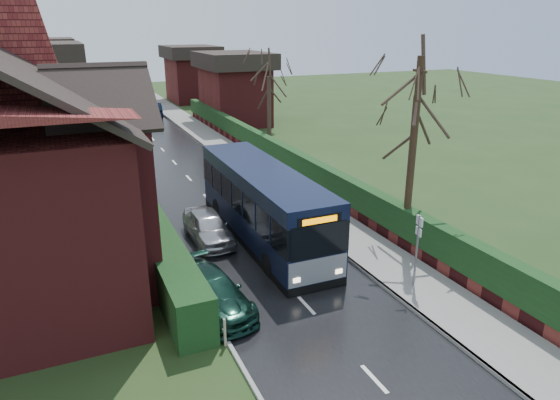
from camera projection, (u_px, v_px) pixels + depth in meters
name	position (u px, v px, depth m)	size (l,w,h in m)	color
ground	(282.00, 279.00, 18.35)	(140.00, 140.00, 0.00)	#2D431C
road	(207.00, 198.00, 26.98)	(6.00, 100.00, 0.02)	black
pavement	(279.00, 187.00, 28.58)	(2.50, 100.00, 0.14)	slate
kerb_right	(259.00, 190.00, 28.12)	(0.12, 100.00, 0.14)	gray
kerb_left	(150.00, 205.00, 25.80)	(0.12, 100.00, 0.10)	gray
front_hedge	(149.00, 228.00, 20.92)	(1.20, 16.00, 1.60)	black
picket_fence	(167.00, 233.00, 21.32)	(0.10, 16.00, 0.90)	tan
right_wall_hedge	(303.00, 168.00, 28.85)	(0.60, 50.00, 1.80)	maroon
brick_house	(3.00, 158.00, 17.69)	(9.30, 14.60, 10.30)	maroon
bus	(263.00, 205.00, 21.40)	(2.44, 10.38, 3.15)	black
car_silver	(208.00, 227.00, 21.42)	(1.57, 3.90, 1.33)	#B5B5BA
car_green	(212.00, 293.00, 16.26)	(1.70, 4.19, 1.22)	#112D23
car_distant	(153.00, 110.00, 50.36)	(1.55, 4.44, 1.46)	black
bus_stop_sign	(418.00, 241.00, 17.12)	(0.16, 0.42, 2.78)	slate
telegraph_pole	(412.00, 157.00, 19.62)	(0.29, 1.00, 7.79)	black
tree_right_near	(418.00, 84.00, 18.99)	(4.17, 4.17, 9.01)	#382A21
tree_right_far	(269.00, 71.00, 34.71)	(4.02, 4.02, 7.77)	#33261E
tree_house_side	(16.00, 69.00, 22.24)	(4.12, 4.12, 9.37)	#392D22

